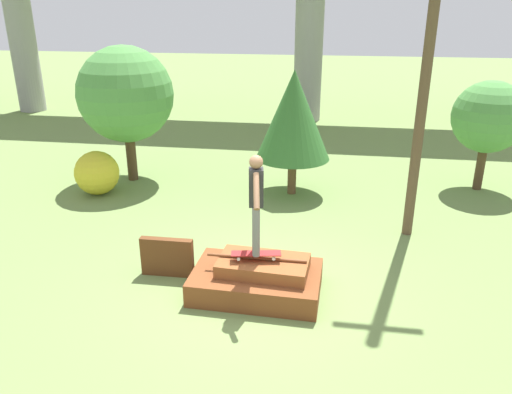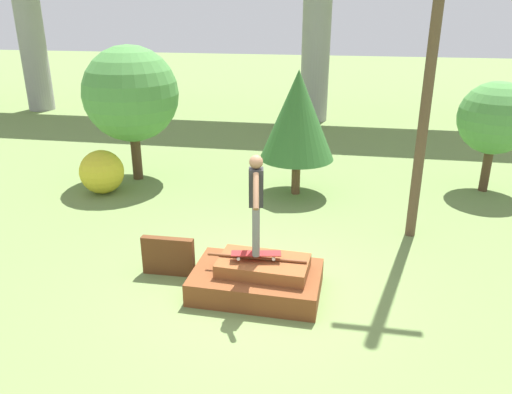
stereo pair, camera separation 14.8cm
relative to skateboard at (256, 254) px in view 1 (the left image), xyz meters
name	(u,v)px [view 1 (the left image)]	position (x,y,z in m)	size (l,w,h in m)	color
ground_plane	(257,292)	(0.00, 0.04, -0.73)	(80.00, 80.00, 0.00)	olive
scrap_pile	(258,279)	(0.02, 0.04, -0.48)	(2.12, 1.40, 0.66)	brown
scrap_plank_loose	(167,257)	(-1.62, 0.36, -0.38)	(0.93, 0.15, 0.70)	#5B3319
skateboard	(256,254)	(0.00, 0.00, 0.00)	(0.82, 0.33, 0.09)	maroon
skater	(256,198)	(0.00, 0.00, 0.95)	(0.28, 1.10, 1.63)	slate
utility_pole	(434,9)	(2.74, 2.76, 3.63)	(1.30, 0.20, 8.48)	brown
tree_behind_left	(294,115)	(0.16, 4.73, 1.24)	(1.80, 1.80, 3.05)	brown
tree_behind_right	(489,117)	(4.85, 5.78, 1.12)	(1.76, 1.76, 2.75)	#4C3823
tree_mid_back	(126,95)	(-4.17, 5.12, 1.55)	(2.44, 2.44, 3.52)	#4C3823
bush_yellow_flowering	(97,173)	(-4.61, 3.95, -0.19)	(1.09, 1.09, 1.09)	gold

